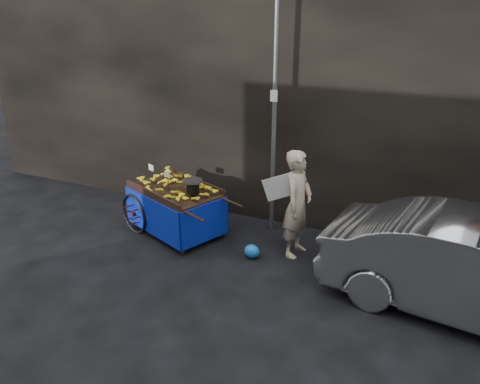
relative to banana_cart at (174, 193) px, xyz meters
The scene contains 7 objects.
ground 1.50m from the banana_cart, 21.26° to the right, with size 80.00×80.00×0.00m, color black.
building_wall 3.20m from the banana_cart, 52.87° to the left, with size 13.50×2.00×5.00m.
street_pole 2.15m from the banana_cart, 28.56° to the left, with size 0.12×0.10×4.00m.
banana_cart is the anchor object (origin of this frame).
vendor 2.21m from the banana_cart, ahead, with size 0.76×0.68×1.74m.
plastic_bag 1.75m from the banana_cart, 10.68° to the right, with size 0.25×0.20×0.23m, color blue.
parked_car 4.83m from the banana_cart, ahead, with size 1.38×3.95×1.30m, color #B7BABE.
Camera 1 is at (2.94, -5.89, 3.77)m, focal length 35.00 mm.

